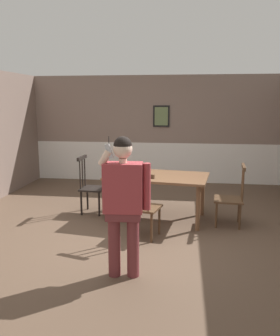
{
  "coord_description": "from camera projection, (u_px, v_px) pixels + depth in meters",
  "views": [
    {
      "loc": [
        0.69,
        -4.91,
        2.0
      ],
      "look_at": [
        0.14,
        -0.66,
        1.17
      ],
      "focal_mm": 36.68,
      "sensor_mm": 36.0,
      "label": 1
    }
  ],
  "objects": [
    {
      "name": "room_back_partition",
      "position": [
        157.0,
        131.0,
        8.55
      ],
      "size": [
        6.32,
        0.17,
        2.63
      ],
      "color": "gray",
      "rests_on": "ground_plane"
    },
    {
      "name": "chair_near_window",
      "position": [
        144.0,
        206.0,
        5.05
      ],
      "size": [
        0.52,
        0.52,
        1.01
      ],
      "rotation": [
        0.0,
        0.0,
        -0.26
      ],
      "color": "#513823",
      "rests_on": "ground_plane"
    },
    {
      "name": "person_figure",
      "position": [
        124.0,
        198.0,
        3.83
      ],
      "size": [
        0.59,
        0.27,
        1.63
      ],
      "rotation": [
        0.0,
        0.0,
        3.21
      ],
      "color": "brown",
      "rests_on": "ground_plane"
    },
    {
      "name": "ground_plane",
      "position": [
        137.0,
        234.0,
        5.25
      ],
      "size": [
        7.99,
        7.99,
        0.0
      ],
      "primitive_type": "plane",
      "color": "brown"
    },
    {
      "name": "dining_table",
      "position": [
        157.0,
        180.0,
        5.84
      ],
      "size": [
        1.8,
        1.21,
        0.77
      ],
      "rotation": [
        0.0,
        0.0,
        -0.14
      ],
      "color": "brown",
      "rests_on": "ground_plane"
    },
    {
      "name": "chair_at_table_head",
      "position": [
        231.0,
        197.0,
        5.56
      ],
      "size": [
        0.5,
        0.5,
        1.01
      ],
      "rotation": [
        0.0,
        0.0,
        1.47
      ],
      "color": "#513823",
      "rests_on": "ground_plane"
    },
    {
      "name": "chair_by_doorway",
      "position": [
        91.0,
        187.0,
        6.2
      ],
      "size": [
        0.44,
        0.44,
        1.04
      ],
      "rotation": [
        0.0,
        0.0,
        4.66
      ],
      "color": "black",
      "rests_on": "ground_plane"
    }
  ]
}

